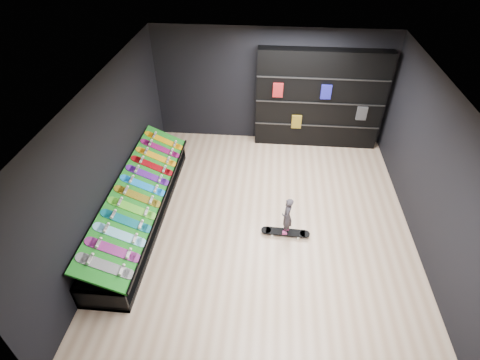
# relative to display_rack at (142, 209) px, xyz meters

# --- Properties ---
(floor) EXTENTS (6.00, 7.00, 0.01)m
(floor) POSITION_rel_display_rack_xyz_m (2.55, 0.00, -0.25)
(floor) COLOR tan
(floor) RESTS_ON ground
(ceiling) EXTENTS (6.00, 7.00, 0.01)m
(ceiling) POSITION_rel_display_rack_xyz_m (2.55, 0.00, 2.75)
(ceiling) COLOR white
(ceiling) RESTS_ON ground
(wall_back) EXTENTS (6.00, 0.02, 3.00)m
(wall_back) POSITION_rel_display_rack_xyz_m (2.55, 3.50, 1.25)
(wall_back) COLOR black
(wall_back) RESTS_ON ground
(wall_front) EXTENTS (6.00, 0.02, 3.00)m
(wall_front) POSITION_rel_display_rack_xyz_m (2.55, -3.50, 1.25)
(wall_front) COLOR black
(wall_front) RESTS_ON ground
(wall_left) EXTENTS (0.02, 7.00, 3.00)m
(wall_left) POSITION_rel_display_rack_xyz_m (-0.45, 0.00, 1.25)
(wall_left) COLOR black
(wall_left) RESTS_ON ground
(wall_right) EXTENTS (0.02, 7.00, 3.00)m
(wall_right) POSITION_rel_display_rack_xyz_m (5.55, 0.00, 1.25)
(wall_right) COLOR black
(wall_right) RESTS_ON ground
(display_rack) EXTENTS (0.90, 4.50, 0.50)m
(display_rack) POSITION_rel_display_rack_xyz_m (0.00, 0.00, 0.00)
(display_rack) COLOR black
(display_rack) RESTS_ON ground
(turf_ramp) EXTENTS (0.92, 4.50, 0.46)m
(turf_ramp) POSITION_rel_display_rack_xyz_m (0.05, 0.00, 0.46)
(turf_ramp) COLOR #0F6311
(turf_ramp) RESTS_ON display_rack
(back_shelving) EXTENTS (3.20, 0.37, 2.56)m
(back_shelving) POSITION_rel_display_rack_xyz_m (3.79, 3.32, 1.03)
(back_shelving) COLOR black
(back_shelving) RESTS_ON ground
(floor_skateboard) EXTENTS (0.99, 0.26, 0.09)m
(floor_skateboard) POSITION_rel_display_rack_xyz_m (3.01, -0.23, -0.20)
(floor_skateboard) COLOR black
(floor_skateboard) RESTS_ON ground
(child) EXTENTS (0.16, 0.20, 0.50)m
(child) POSITION_rel_display_rack_xyz_m (3.01, -0.23, 0.09)
(child) COLOR black
(child) RESTS_ON floor_skateboard
(display_board_0) EXTENTS (0.93, 0.22, 0.50)m
(display_board_0) POSITION_rel_display_rack_xyz_m (0.06, -1.90, 0.49)
(display_board_0) COLOR black
(display_board_0) RESTS_ON turf_ramp
(display_board_1) EXTENTS (0.93, 0.22, 0.50)m
(display_board_1) POSITION_rel_display_rack_xyz_m (0.06, -1.55, 0.49)
(display_board_1) COLOR #2626BF
(display_board_1) RESTS_ON turf_ramp
(display_board_2) EXTENTS (0.93, 0.22, 0.50)m
(display_board_2) POSITION_rel_display_rack_xyz_m (0.06, -1.21, 0.49)
(display_board_2) COLOR #0CB2E5
(display_board_2) RESTS_ON turf_ramp
(display_board_3) EXTENTS (0.93, 0.22, 0.50)m
(display_board_3) POSITION_rel_display_rack_xyz_m (0.06, -0.86, 0.49)
(display_board_3) COLOR #0C8C99
(display_board_3) RESTS_ON turf_ramp
(display_board_4) EXTENTS (0.93, 0.22, 0.50)m
(display_board_4) POSITION_rel_display_rack_xyz_m (0.06, -0.52, 0.49)
(display_board_4) COLOR green
(display_board_4) RESTS_ON turf_ramp
(display_board_5) EXTENTS (0.93, 0.22, 0.50)m
(display_board_5) POSITION_rel_display_rack_xyz_m (0.06, -0.17, 0.49)
(display_board_5) COLOR yellow
(display_board_5) RESTS_ON turf_ramp
(display_board_6) EXTENTS (0.93, 0.22, 0.50)m
(display_board_6) POSITION_rel_display_rack_xyz_m (0.06, 0.17, 0.49)
(display_board_6) COLOR blue
(display_board_6) RESTS_ON turf_ramp
(display_board_7) EXTENTS (0.93, 0.22, 0.50)m
(display_board_7) POSITION_rel_display_rack_xyz_m (0.06, 0.52, 0.49)
(display_board_7) COLOR purple
(display_board_7) RESTS_ON turf_ramp
(display_board_8) EXTENTS (0.93, 0.22, 0.50)m
(display_board_8) POSITION_rel_display_rack_xyz_m (0.06, 0.86, 0.49)
(display_board_8) COLOR red
(display_board_8) RESTS_ON turf_ramp
(display_board_9) EXTENTS (0.93, 0.22, 0.50)m
(display_board_9) POSITION_rel_display_rack_xyz_m (0.06, 1.21, 0.49)
(display_board_9) COLOR orange
(display_board_9) RESTS_ON turf_ramp
(display_board_10) EXTENTS (0.93, 0.22, 0.50)m
(display_board_10) POSITION_rel_display_rack_xyz_m (0.06, 1.55, 0.49)
(display_board_10) COLOR #E5198C
(display_board_10) RESTS_ON turf_ramp
(display_board_11) EXTENTS (0.93, 0.22, 0.50)m
(display_board_11) POSITION_rel_display_rack_xyz_m (0.06, 1.90, 0.49)
(display_board_11) COLOR yellow
(display_board_11) RESTS_ON turf_ramp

